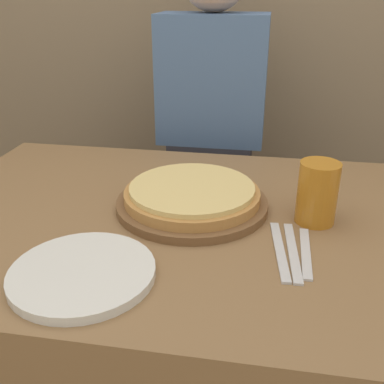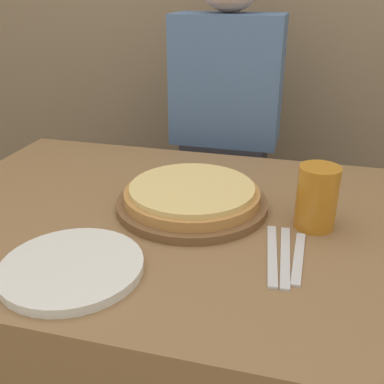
# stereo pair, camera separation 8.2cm
# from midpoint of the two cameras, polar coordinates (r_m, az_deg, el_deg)

# --- Properties ---
(dining_table) EXTENTS (1.17, 0.85, 0.75)m
(dining_table) POSITION_cam_midpoint_polar(r_m,az_deg,el_deg) (1.25, -0.97, -18.00)
(dining_table) COLOR olive
(dining_table) RESTS_ON ground_plane
(pizza_on_board) EXTENTS (0.36, 0.36, 0.06)m
(pizza_on_board) POSITION_cam_midpoint_polar(r_m,az_deg,el_deg) (1.05, 2.22, -0.74)
(pizza_on_board) COLOR brown
(pizza_on_board) RESTS_ON dining_table
(beer_glass) EXTENTS (0.09, 0.09, 0.14)m
(beer_glass) POSITION_cam_midpoint_polar(r_m,az_deg,el_deg) (1.00, 17.90, -0.38)
(beer_glass) COLOR #B7701E
(beer_glass) RESTS_ON dining_table
(dinner_plate) EXTENTS (0.26, 0.26, 0.02)m
(dinner_plate) POSITION_cam_midpoint_polar(r_m,az_deg,el_deg) (0.85, -12.34, -9.39)
(dinner_plate) COLOR silver
(dinner_plate) RESTS_ON dining_table
(fork) EXTENTS (0.04, 0.22, 0.00)m
(fork) POSITION_cam_midpoint_polar(r_m,az_deg,el_deg) (0.90, 12.74, -7.76)
(fork) COLOR silver
(fork) RESTS_ON dining_table
(dinner_knife) EXTENTS (0.03, 0.22, 0.00)m
(dinner_knife) POSITION_cam_midpoint_polar(r_m,az_deg,el_deg) (0.90, 14.33, -7.93)
(dinner_knife) COLOR silver
(dinner_knife) RESTS_ON dining_table
(spoon) EXTENTS (0.02, 0.19, 0.00)m
(spoon) POSITION_cam_midpoint_polar(r_m,az_deg,el_deg) (0.90, 15.92, -8.09)
(spoon) COLOR silver
(spoon) RESTS_ON dining_table
(diner_person) EXTENTS (0.36, 0.21, 1.35)m
(diner_person) POSITION_cam_midpoint_polar(r_m,az_deg,el_deg) (1.63, 5.66, 4.92)
(diner_person) COLOR #33333D
(diner_person) RESTS_ON ground_plane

